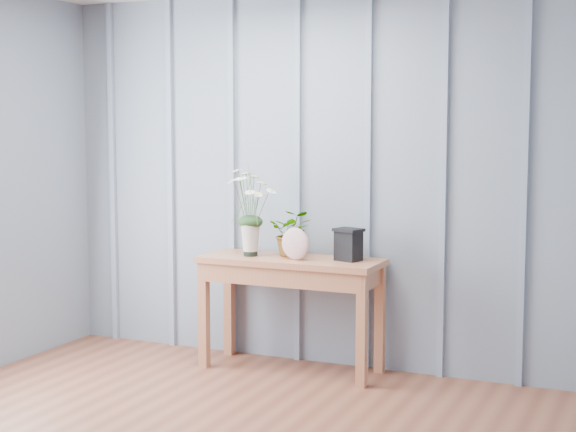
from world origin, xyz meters
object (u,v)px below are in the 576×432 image
at_px(daisy_vase, 250,200).
at_px(felt_disc_vessel, 295,244).
at_px(sideboard, 291,275).
at_px(carved_box, 348,244).

relative_size(daisy_vase, felt_disc_vessel, 2.81).
xyz_separation_m(sideboard, daisy_vase, (-0.28, -0.03, 0.48)).
distance_m(sideboard, carved_box, 0.45).
height_order(felt_disc_vessel, carved_box, felt_disc_vessel).
bearing_deg(daisy_vase, sideboard, 6.77).
relative_size(felt_disc_vessel, carved_box, 1.01).
distance_m(daisy_vase, carved_box, 0.72).
bearing_deg(daisy_vase, felt_disc_vessel, -6.49).
distance_m(daisy_vase, felt_disc_vessel, 0.43).
height_order(daisy_vase, felt_disc_vessel, daisy_vase).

